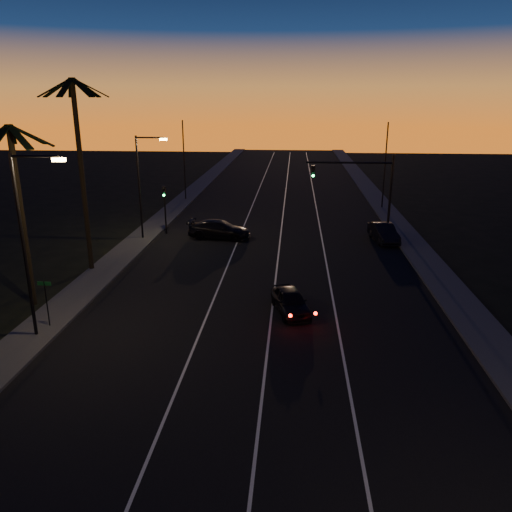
# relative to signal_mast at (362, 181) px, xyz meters

# --- Properties ---
(road) EXTENTS (20.00, 170.00, 0.01)m
(road) POSITION_rel_signal_mast_xyz_m (-7.14, -9.99, -4.78)
(road) COLOR black
(road) RESTS_ON ground
(sidewalk_left) EXTENTS (2.40, 170.00, 0.16)m
(sidewalk_left) POSITION_rel_signal_mast_xyz_m (-18.34, -9.99, -4.70)
(sidewalk_left) COLOR #3D3D3A
(sidewalk_left) RESTS_ON ground
(sidewalk_right) EXTENTS (2.40, 170.00, 0.16)m
(sidewalk_right) POSITION_rel_signal_mast_xyz_m (4.06, -9.99, -4.70)
(sidewalk_right) COLOR #3D3D3A
(sidewalk_right) RESTS_ON ground
(lane_stripe_left) EXTENTS (0.12, 160.00, 0.01)m
(lane_stripe_left) POSITION_rel_signal_mast_xyz_m (-10.14, -9.99, -4.76)
(lane_stripe_left) COLOR silver
(lane_stripe_left) RESTS_ON road
(lane_stripe_mid) EXTENTS (0.12, 160.00, 0.01)m
(lane_stripe_mid) POSITION_rel_signal_mast_xyz_m (-6.64, -9.99, -4.76)
(lane_stripe_mid) COLOR silver
(lane_stripe_mid) RESTS_ON road
(lane_stripe_right) EXTENTS (0.12, 160.00, 0.01)m
(lane_stripe_right) POSITION_rel_signal_mast_xyz_m (-3.14, -9.99, -4.76)
(lane_stripe_right) COLOR silver
(lane_stripe_right) RESTS_ON road
(palm_mid) EXTENTS (4.25, 4.16, 10.03)m
(palm_mid) POSITION_rel_signal_mast_xyz_m (-20.34, -15.99, 1.47)
(palm_mid) COLOR black
(palm_mid) RESTS_ON ground
(palm_far) EXTENTS (4.25, 4.16, 12.53)m
(palm_far) POSITION_rel_signal_mast_xyz_m (-19.34, -9.99, 2.83)
(palm_far) COLOR black
(palm_far) RESTS_ON ground
(streetlight_left_near) EXTENTS (2.55, 0.26, 9.00)m
(streetlight_left_near) POSITION_rel_signal_mast_xyz_m (-17.84, -19.99, 0.54)
(streetlight_left_near) COLOR black
(streetlight_left_near) RESTS_ON ground
(streetlight_left_far) EXTENTS (2.55, 0.26, 8.50)m
(streetlight_left_far) POSITION_rel_signal_mast_xyz_m (-17.82, -1.99, 0.28)
(streetlight_left_far) COLOR black
(streetlight_left_far) RESTS_ON ground
(street_sign) EXTENTS (0.70, 0.06, 2.60)m
(street_sign) POSITION_rel_signal_mast_xyz_m (-17.94, -18.99, -3.13)
(street_sign) COLOR black
(street_sign) RESTS_ON ground
(signal_mast) EXTENTS (7.10, 0.41, 7.00)m
(signal_mast) POSITION_rel_signal_mast_xyz_m (0.00, 0.00, 0.00)
(signal_mast) COLOR black
(signal_mast) RESTS_ON ground
(signal_post) EXTENTS (0.28, 0.37, 4.20)m
(signal_post) POSITION_rel_signal_mast_xyz_m (-16.64, -0.01, -1.89)
(signal_post) COLOR black
(signal_post) RESTS_ON ground
(far_pole_left) EXTENTS (0.14, 0.14, 9.00)m
(far_pole_left) POSITION_rel_signal_mast_xyz_m (-18.14, 15.01, -0.28)
(far_pole_left) COLOR black
(far_pole_left) RESTS_ON ground
(far_pole_right) EXTENTS (0.14, 0.14, 9.00)m
(far_pole_right) POSITION_rel_signal_mast_xyz_m (3.86, 12.01, -0.28)
(far_pole_right) COLOR black
(far_pole_right) RESTS_ON ground
(lead_car) EXTENTS (2.67, 4.58, 1.32)m
(lead_car) POSITION_rel_signal_mast_xyz_m (-5.61, -16.03, -4.11)
(lead_car) COLOR black
(lead_car) RESTS_ON road
(right_car) EXTENTS (2.15, 4.64, 1.47)m
(right_car) POSITION_rel_signal_mast_xyz_m (1.86, -1.08, -4.03)
(right_car) COLOR black
(right_car) RESTS_ON road
(cross_car) EXTENTS (5.46, 2.68, 1.53)m
(cross_car) POSITION_rel_signal_mast_xyz_m (-11.76, -1.17, -4.01)
(cross_car) COLOR black
(cross_car) RESTS_ON road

